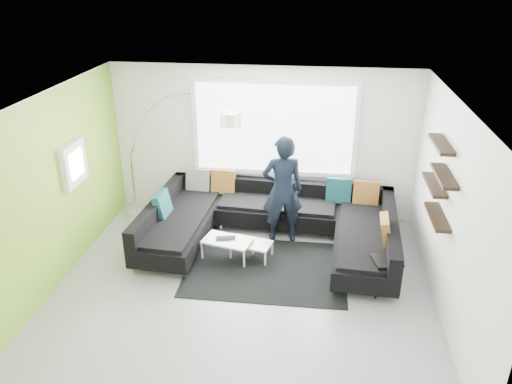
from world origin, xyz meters
TOP-DOWN VIEW (x-y plane):
  - ground at (0.00, 0.00)m, footprint 5.50×5.50m
  - room_shell at (0.04, 0.21)m, footprint 5.54×5.04m
  - sectional_sofa at (0.27, 1.20)m, footprint 4.20×2.75m
  - rug at (0.28, 0.53)m, footprint 2.49×1.82m
  - coffee_table at (-0.19, 0.82)m, footprint 1.10×0.79m
  - arc_lamp at (-2.43, 2.19)m, footprint 2.30×1.20m
  - side_table at (2.05, 0.18)m, footprint 0.47×0.47m
  - person at (0.44, 1.50)m, footprint 0.87×0.73m
  - laptop at (-0.40, 0.78)m, footprint 0.41×0.34m

SIDE VIEW (x-z plane):
  - ground at x=0.00m, z-range 0.00..0.00m
  - rug at x=0.28m, z-range 0.00..0.01m
  - coffee_table at x=-0.19m, z-range 0.00..0.33m
  - side_table at x=2.05m, z-range 0.00..0.53m
  - laptop at x=-0.40m, z-range 0.33..0.35m
  - sectional_sofa at x=0.27m, z-range -0.05..0.82m
  - person at x=0.44m, z-range 0.00..1.88m
  - arc_lamp at x=-2.43m, z-range 0.00..2.33m
  - room_shell at x=0.04m, z-range 0.40..3.22m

